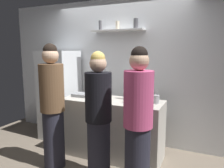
# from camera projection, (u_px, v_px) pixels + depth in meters

# --- Properties ---
(back_wall_assembly) EXTENTS (4.80, 0.32, 2.60)m
(back_wall_assembly) POSITION_uv_depth(u_px,v_px,m) (120.00, 71.00, 3.97)
(back_wall_assembly) COLOR white
(back_wall_assembly) RESTS_ON ground
(refrigerator) EXTENTS (0.63, 0.64, 1.68)m
(refrigerator) POSITION_uv_depth(u_px,v_px,m) (60.00, 95.00, 4.12)
(refrigerator) COLOR silver
(refrigerator) RESTS_ON ground
(counter) EXTENTS (1.59, 0.60, 0.92)m
(counter) POSITION_uv_depth(u_px,v_px,m) (112.00, 128.00, 3.41)
(counter) COLOR #B7B2A8
(counter) RESTS_ON ground
(baking_pan) EXTENTS (0.34, 0.24, 0.05)m
(baking_pan) POSITION_uv_depth(u_px,v_px,m) (83.00, 95.00, 3.57)
(baking_pan) COLOR gray
(baking_pan) RESTS_ON counter
(utensil_holder) EXTENTS (0.09, 0.09, 0.22)m
(utensil_holder) POSITION_uv_depth(u_px,v_px,m) (156.00, 99.00, 3.09)
(utensil_holder) COLOR #B2B2B7
(utensil_holder) RESTS_ON counter
(wine_bottle_amber_glass) EXTENTS (0.07, 0.07, 0.28)m
(wine_bottle_amber_glass) POSITION_uv_depth(u_px,v_px,m) (107.00, 90.00, 3.62)
(wine_bottle_amber_glass) COLOR #472814
(wine_bottle_amber_glass) RESTS_ON counter
(wine_bottle_dark_glass) EXTENTS (0.07, 0.07, 0.31)m
(wine_bottle_dark_glass) POSITION_uv_depth(u_px,v_px,m) (147.00, 95.00, 3.13)
(wine_bottle_dark_glass) COLOR black
(wine_bottle_dark_glass) RESTS_ON counter
(wine_bottle_pale_glass) EXTENTS (0.07, 0.07, 0.32)m
(wine_bottle_pale_glass) POSITION_uv_depth(u_px,v_px,m) (126.00, 92.00, 3.36)
(wine_bottle_pale_glass) COLOR #B2BFB2
(wine_bottle_pale_glass) RESTS_ON counter
(water_bottle_plastic) EXTENTS (0.10, 0.10, 0.23)m
(water_bottle_plastic) POSITION_uv_depth(u_px,v_px,m) (133.00, 97.00, 3.09)
(water_bottle_plastic) COLOR silver
(water_bottle_plastic) RESTS_ON counter
(person_brown_jacket) EXTENTS (0.34, 0.34, 1.78)m
(person_brown_jacket) POSITION_uv_depth(u_px,v_px,m) (53.00, 107.00, 3.02)
(person_brown_jacket) COLOR #262633
(person_brown_jacket) RESTS_ON ground
(person_blonde) EXTENTS (0.34, 0.34, 1.68)m
(person_blonde) POSITION_uv_depth(u_px,v_px,m) (99.00, 118.00, 2.74)
(person_blonde) COLOR #262633
(person_blonde) RESTS_ON ground
(person_pink_top) EXTENTS (0.34, 0.34, 1.74)m
(person_pink_top) POSITION_uv_depth(u_px,v_px,m) (138.00, 122.00, 2.46)
(person_pink_top) COLOR #262633
(person_pink_top) RESTS_ON ground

